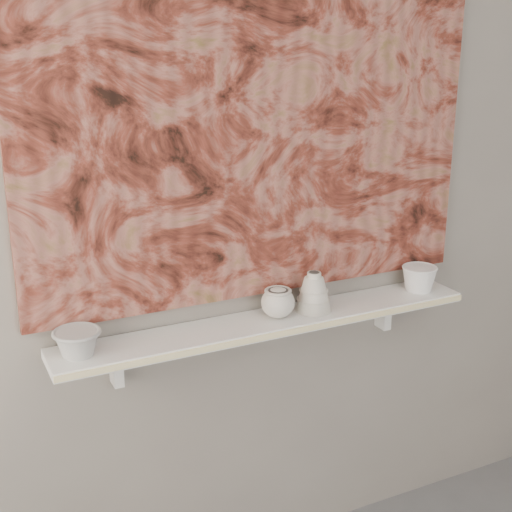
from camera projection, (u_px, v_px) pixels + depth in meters
wall_back at (257, 183)px, 2.22m from camera, size 3.60×0.00×3.60m
shelf at (271, 323)px, 2.27m from camera, size 1.40×0.18×0.03m
shelf_stripe at (284, 333)px, 2.19m from camera, size 1.40×0.01×0.02m
bracket_left at (116, 366)px, 2.15m from camera, size 0.03×0.06×0.12m
bracket_right at (383, 312)px, 2.56m from camera, size 0.03×0.06×0.12m
painting at (260, 122)px, 2.15m from camera, size 1.50×0.02×1.10m
house_motif at (379, 207)px, 2.42m from camera, size 0.09×0.00×0.08m
bowl_grey at (77, 342)px, 2.00m from camera, size 0.14×0.14×0.08m
cup_cream at (278, 303)px, 2.26m from camera, size 0.13×0.13×0.10m
bell_vessel at (314, 291)px, 2.31m from camera, size 0.15×0.15×0.13m
bowl_white at (419, 278)px, 2.50m from camera, size 0.15×0.15×0.09m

